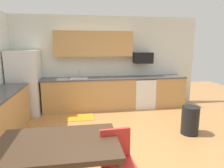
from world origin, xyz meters
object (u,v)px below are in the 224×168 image
Objects in this scene: dining_table at (58,147)px; refrigerator at (25,83)px; oven_range at (143,92)px; microwave at (143,58)px; trash_bin at (190,120)px; chair_near_table at (117,159)px.

refrigerator is at bearing 109.76° from dining_table.
oven_range reaches higher than dining_table.
oven_range is at bearing 1.37° from refrigerator.
microwave reaches higher than dining_table.
chair_near_table is at bearing -140.99° from trash_bin.
dining_table is 0.72m from chair_near_table.
oven_range is 1.69× the size of microwave.
refrigerator is 1.24× the size of dining_table.
microwave is 3.98m from chair_near_table.
oven_range is 0.65× the size of dining_table.
dining_table reaches higher than trash_bin.
microwave is at bearing 58.87° from dining_table.
microwave is 2.43m from trash_bin.
dining_table is at bearing -150.14° from trash_bin.
oven_range is 2.03m from trash_bin.
chair_near_table is at bearing -112.60° from oven_range.
refrigerator is 4.24m from trash_bin.
trash_bin is at bearing -78.53° from oven_range.
oven_range is at bearing 101.47° from trash_bin.
microwave is (0.00, 0.10, 1.04)m from oven_range.
chair_near_table is (1.89, -3.40, -0.36)m from refrigerator.
chair_near_table is (-1.45, -3.58, -0.99)m from microwave.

